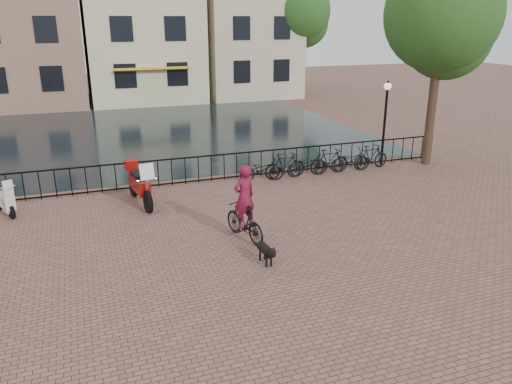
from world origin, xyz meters
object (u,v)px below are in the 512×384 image
object	(u,v)px
motorcycle	(139,180)
scooter	(3,195)
dog	(266,253)
cyclist	(244,207)
lamp_post	(386,109)

from	to	relation	value
motorcycle	scooter	distance (m)	4.17
dog	motorcycle	world-z (taller)	motorcycle
dog	scooter	size ratio (longest dim) A/B	0.63
cyclist	scooter	world-z (taller)	cyclist
dog	cyclist	bearing A→B (deg)	87.38
lamp_post	scooter	bearing A→B (deg)	-177.28
dog	motorcycle	size ratio (longest dim) A/B	0.37
lamp_post	cyclist	bearing A→B (deg)	-146.93
cyclist	scooter	xyz separation A→B (m)	(-6.51, 4.33, -0.32)
lamp_post	scooter	size ratio (longest dim) A/B	2.44
lamp_post	cyclist	world-z (taller)	lamp_post
lamp_post	motorcycle	size ratio (longest dim) A/B	1.44
dog	motorcycle	bearing A→B (deg)	110.26
lamp_post	cyclist	xyz separation A→B (m)	(-7.68, -5.00, -1.42)
motorcycle	scooter	xyz separation A→B (m)	(-4.13, 0.51, -0.20)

